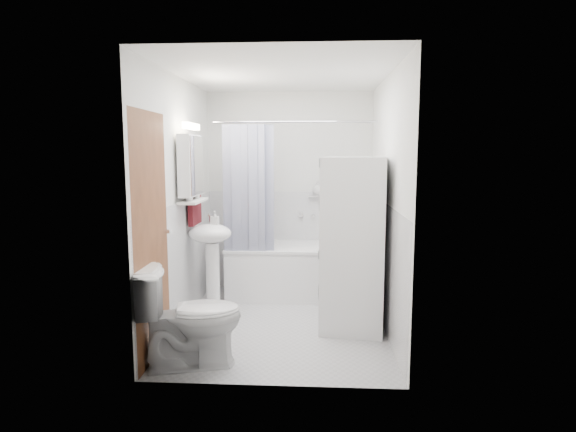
# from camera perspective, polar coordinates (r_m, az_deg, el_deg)

# --- Properties ---
(floor) EXTENTS (2.60, 2.60, 0.00)m
(floor) POSITION_cam_1_polar(r_m,az_deg,el_deg) (4.89, -0.70, -12.52)
(floor) COLOR #B7B7BC
(floor) RESTS_ON ground
(room_walls) EXTENTS (2.60, 2.60, 2.60)m
(room_walls) POSITION_cam_1_polar(r_m,az_deg,el_deg) (4.60, -0.73, 5.17)
(room_walls) COLOR white
(room_walls) RESTS_ON ground
(wainscot) EXTENTS (1.98, 2.58, 2.58)m
(wainscot) POSITION_cam_1_polar(r_m,az_deg,el_deg) (5.00, -0.48, -4.89)
(wainscot) COLOR white
(wainscot) RESTS_ON ground
(door) EXTENTS (0.05, 2.00, 2.00)m
(door) POSITION_cam_1_polar(r_m,az_deg,el_deg) (4.28, -14.05, -1.79)
(door) COLOR brown
(door) RESTS_ON ground
(bathtub) EXTENTS (1.57, 0.75, 0.60)m
(bathtub) POSITION_cam_1_polar(r_m,az_deg,el_deg) (5.67, 0.88, -6.19)
(bathtub) COLOR white
(bathtub) RESTS_ON ground
(tub_spout) EXTENTS (0.04, 0.12, 0.04)m
(tub_spout) POSITION_cam_1_polar(r_m,az_deg,el_deg) (5.88, 2.98, 0.14)
(tub_spout) COLOR silver
(tub_spout) RESTS_ON room_walls
(curtain_rod) EXTENTS (1.75, 0.02, 0.02)m
(curtain_rod) POSITION_cam_1_polar(r_m,az_deg,el_deg) (5.20, 0.77, 11.10)
(curtain_rod) COLOR silver
(curtain_rod) RESTS_ON room_walls
(shower_curtain) EXTENTS (0.55, 0.02, 1.45)m
(shower_curtain) POSITION_cam_1_polar(r_m,az_deg,el_deg) (5.26, -4.72, 2.86)
(shower_curtain) COLOR #141B49
(shower_curtain) RESTS_ON curtain_rod
(sink) EXTENTS (0.44, 0.37, 1.04)m
(sink) POSITION_cam_1_polar(r_m,az_deg,el_deg) (5.04, -9.13, -3.70)
(sink) COLOR white
(sink) RESTS_ON ground
(medicine_cabinet) EXTENTS (0.13, 0.50, 0.71)m
(medicine_cabinet) POSITION_cam_1_polar(r_m,az_deg,el_deg) (4.84, -11.46, 6.07)
(medicine_cabinet) COLOR white
(medicine_cabinet) RESTS_ON room_walls
(shelf) EXTENTS (0.18, 0.54, 0.02)m
(shelf) POSITION_cam_1_polar(r_m,az_deg,el_deg) (4.86, -11.17, 1.77)
(shelf) COLOR silver
(shelf) RESTS_ON room_walls
(shower_caddy) EXTENTS (0.22, 0.06, 0.02)m
(shower_caddy) POSITION_cam_1_polar(r_m,az_deg,el_deg) (5.84, 3.49, 2.36)
(shower_caddy) COLOR silver
(shower_caddy) RESTS_ON room_walls
(towel) EXTENTS (0.07, 0.38, 0.91)m
(towel) POSITION_cam_1_polar(r_m,az_deg,el_deg) (5.10, -11.06, 4.18)
(towel) COLOR #571125
(towel) RESTS_ON room_walls
(washer_dryer) EXTENTS (0.65, 0.65, 1.64)m
(washer_dryer) POSITION_cam_1_polar(r_m,az_deg,el_deg) (4.57, 7.70, -3.36)
(washer_dryer) COLOR white
(washer_dryer) RESTS_ON ground
(toilet) EXTENTS (0.90, 0.64, 0.79)m
(toilet) POSITION_cam_1_polar(r_m,az_deg,el_deg) (3.93, -11.51, -11.65)
(toilet) COLOR white
(toilet) RESTS_ON ground
(soap_pump) EXTENTS (0.08, 0.17, 0.08)m
(soap_pump) POSITION_cam_1_polar(r_m,az_deg,el_deg) (4.99, -8.67, -0.92)
(soap_pump) COLOR gray
(soap_pump) RESTS_ON sink
(shelf_bottle) EXTENTS (0.07, 0.18, 0.07)m
(shelf_bottle) POSITION_cam_1_polar(r_m,az_deg,el_deg) (4.71, -11.64, 2.16)
(shelf_bottle) COLOR gray
(shelf_bottle) RESTS_ON shelf
(shelf_cup) EXTENTS (0.10, 0.09, 0.10)m
(shelf_cup) POSITION_cam_1_polar(r_m,az_deg,el_deg) (4.97, -10.85, 2.63)
(shelf_cup) COLOR gray
(shelf_cup) RESTS_ON shelf
(shampoo_a) EXTENTS (0.13, 0.17, 0.13)m
(shampoo_a) POSITION_cam_1_polar(r_m,az_deg,el_deg) (5.84, 3.57, 3.10)
(shampoo_a) COLOR gray
(shampoo_a) RESTS_ON shower_caddy
(shampoo_b) EXTENTS (0.08, 0.21, 0.08)m
(shampoo_b) POSITION_cam_1_polar(r_m,az_deg,el_deg) (5.84, 4.75, 2.84)
(shampoo_b) COLOR #23538D
(shampoo_b) RESTS_ON shower_caddy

